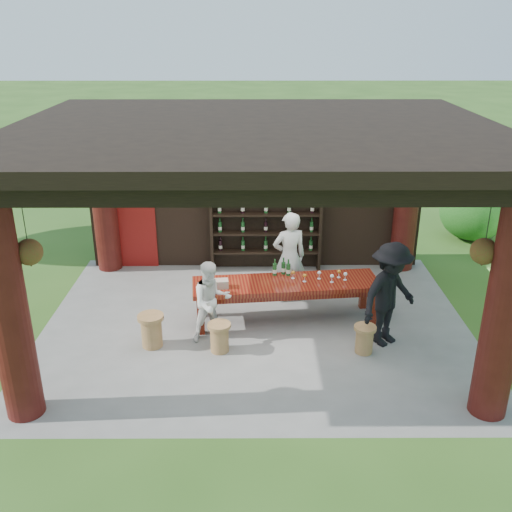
{
  "coord_description": "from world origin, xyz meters",
  "views": [
    {
      "loc": [
        -0.04,
        -8.81,
        4.95
      ],
      "look_at": [
        0.0,
        0.4,
        1.15
      ],
      "focal_mm": 40.0,
      "sensor_mm": 36.0,
      "label": 1
    }
  ],
  "objects_px": {
    "stool_far_left": "(152,330)",
    "guest_woman": "(212,302)",
    "tasting_table": "(286,288)",
    "stool_near_right": "(364,339)",
    "stool_near_left": "(219,337)",
    "host": "(289,257)",
    "wine_shelf": "(266,224)",
    "guest_man": "(390,295)",
    "napkin_basket": "(221,284)"
  },
  "relations": [
    {
      "from": "stool_far_left",
      "to": "guest_woman",
      "type": "xyz_separation_m",
      "value": [
        0.97,
        0.23,
        0.39
      ]
    },
    {
      "from": "stool_near_left",
      "to": "host",
      "type": "bearing_deg",
      "value": 56.41
    },
    {
      "from": "stool_near_left",
      "to": "napkin_basket",
      "type": "height_order",
      "value": "napkin_basket"
    },
    {
      "from": "stool_far_left",
      "to": "tasting_table",
      "type": "bearing_deg",
      "value": 21.39
    },
    {
      "from": "wine_shelf",
      "to": "guest_woman",
      "type": "xyz_separation_m",
      "value": [
        -0.95,
        -2.9,
        -0.34
      ]
    },
    {
      "from": "stool_near_left",
      "to": "stool_near_right",
      "type": "height_order",
      "value": "stool_near_left"
    },
    {
      "from": "napkin_basket",
      "to": "tasting_table",
      "type": "bearing_deg",
      "value": 11.22
    },
    {
      "from": "stool_near_left",
      "to": "guest_woman",
      "type": "height_order",
      "value": "guest_woman"
    },
    {
      "from": "tasting_table",
      "to": "host",
      "type": "height_order",
      "value": "host"
    },
    {
      "from": "tasting_table",
      "to": "stool_near_left",
      "type": "height_order",
      "value": "tasting_table"
    },
    {
      "from": "wine_shelf",
      "to": "stool_far_left",
      "type": "distance_m",
      "value": 3.75
    },
    {
      "from": "tasting_table",
      "to": "stool_far_left",
      "type": "distance_m",
      "value": 2.42
    },
    {
      "from": "stool_near_left",
      "to": "guest_woman",
      "type": "relative_size",
      "value": 0.36
    },
    {
      "from": "host",
      "to": "guest_man",
      "type": "height_order",
      "value": "guest_man"
    },
    {
      "from": "stool_near_left",
      "to": "guest_man",
      "type": "height_order",
      "value": "guest_man"
    },
    {
      "from": "wine_shelf",
      "to": "stool_near_right",
      "type": "height_order",
      "value": "wine_shelf"
    },
    {
      "from": "stool_near_left",
      "to": "stool_far_left",
      "type": "bearing_deg",
      "value": 171.82
    },
    {
      "from": "host",
      "to": "guest_woman",
      "type": "relative_size",
      "value": 1.27
    },
    {
      "from": "tasting_table",
      "to": "stool_near_left",
      "type": "relative_size",
      "value": 6.71
    },
    {
      "from": "stool_near_right",
      "to": "stool_far_left",
      "type": "relative_size",
      "value": 0.83
    },
    {
      "from": "stool_near_left",
      "to": "guest_woman",
      "type": "bearing_deg",
      "value": 109.88
    },
    {
      "from": "stool_near_right",
      "to": "napkin_basket",
      "type": "bearing_deg",
      "value": 159.86
    },
    {
      "from": "wine_shelf",
      "to": "tasting_table",
      "type": "distance_m",
      "value": 2.32
    },
    {
      "from": "tasting_table",
      "to": "host",
      "type": "bearing_deg",
      "value": 82.9
    },
    {
      "from": "wine_shelf",
      "to": "guest_woman",
      "type": "distance_m",
      "value": 3.07
    },
    {
      "from": "tasting_table",
      "to": "stool_near_right",
      "type": "distance_m",
      "value": 1.67
    },
    {
      "from": "stool_far_left",
      "to": "guest_man",
      "type": "distance_m",
      "value": 3.9
    },
    {
      "from": "tasting_table",
      "to": "host",
      "type": "xyz_separation_m",
      "value": [
        0.1,
        0.79,
        0.25
      ]
    },
    {
      "from": "stool_near_right",
      "to": "guest_man",
      "type": "distance_m",
      "value": 0.81
    },
    {
      "from": "guest_woman",
      "to": "guest_man",
      "type": "xyz_separation_m",
      "value": [
        2.88,
        -0.14,
        0.19
      ]
    },
    {
      "from": "wine_shelf",
      "to": "stool_near_left",
      "type": "distance_m",
      "value": 3.48
    },
    {
      "from": "wine_shelf",
      "to": "tasting_table",
      "type": "bearing_deg",
      "value": -82.22
    },
    {
      "from": "wine_shelf",
      "to": "stool_near_right",
      "type": "bearing_deg",
      "value": -65.57
    },
    {
      "from": "stool_near_left",
      "to": "napkin_basket",
      "type": "distance_m",
      "value": 0.98
    },
    {
      "from": "stool_far_left",
      "to": "napkin_basket",
      "type": "relative_size",
      "value": 2.17
    },
    {
      "from": "stool_near_right",
      "to": "napkin_basket",
      "type": "xyz_separation_m",
      "value": [
        -2.34,
        0.86,
        0.57
      ]
    },
    {
      "from": "stool_near_right",
      "to": "guest_woman",
      "type": "xyz_separation_m",
      "value": [
        -2.47,
        0.44,
        0.44
      ]
    },
    {
      "from": "guest_woman",
      "to": "guest_man",
      "type": "bearing_deg",
      "value": -24.92
    },
    {
      "from": "wine_shelf",
      "to": "host",
      "type": "relative_size",
      "value": 1.32
    },
    {
      "from": "host",
      "to": "guest_man",
      "type": "xyz_separation_m",
      "value": [
        1.52,
        -1.58,
        0.0
      ]
    },
    {
      "from": "stool_near_left",
      "to": "host",
      "type": "xyz_separation_m",
      "value": [
        1.21,
        1.83,
        0.62
      ]
    },
    {
      "from": "wine_shelf",
      "to": "stool_near_right",
      "type": "xyz_separation_m",
      "value": [
        1.52,
        -3.34,
        -0.78
      ]
    },
    {
      "from": "stool_far_left",
      "to": "guest_man",
      "type": "bearing_deg",
      "value": 1.34
    },
    {
      "from": "guest_woman",
      "to": "napkin_basket",
      "type": "relative_size",
      "value": 5.32
    },
    {
      "from": "host",
      "to": "stool_far_left",
      "type": "bearing_deg",
      "value": 20.04
    },
    {
      "from": "stool_near_left",
      "to": "host",
      "type": "relative_size",
      "value": 0.28
    },
    {
      "from": "guest_woman",
      "to": "stool_far_left",
      "type": "bearing_deg",
      "value": 171.41
    },
    {
      "from": "tasting_table",
      "to": "napkin_basket",
      "type": "height_order",
      "value": "napkin_basket"
    },
    {
      "from": "stool_near_left",
      "to": "stool_near_right",
      "type": "relative_size",
      "value": 1.05
    },
    {
      "from": "stool_near_left",
      "to": "guest_man",
      "type": "relative_size",
      "value": 0.28
    }
  ]
}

